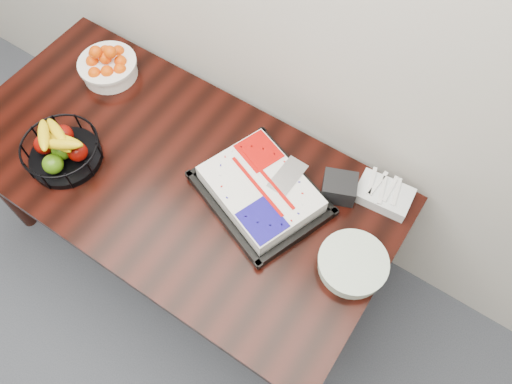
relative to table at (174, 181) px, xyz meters
The scene contains 7 objects.
table is the anchor object (origin of this frame).
cake_tray 0.40m from the table, 14.99° to the left, with size 0.57×0.51×0.10m.
tangerine_bowl 0.61m from the table, 155.38° to the left, with size 0.26×0.26×0.16m.
fruit_basket 0.45m from the table, 153.28° to the right, with size 0.30×0.30×0.16m.
plate_stack 0.80m from the table, ahead, with size 0.25×0.25×0.06m.
fork_bag 0.84m from the table, 24.91° to the left, with size 0.22×0.15×0.06m.
napkin_box 0.67m from the table, 24.44° to the left, with size 0.13×0.11×0.09m, color black.
Camera 1 is at (0.86, 1.31, 2.43)m, focal length 35.00 mm.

